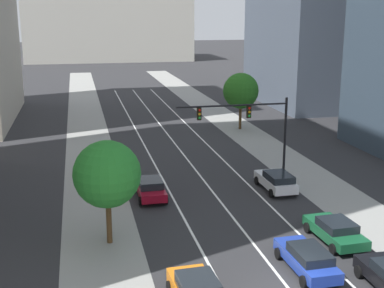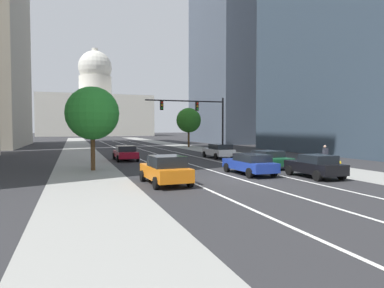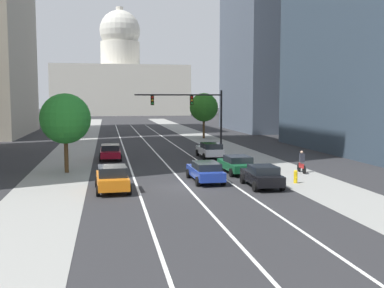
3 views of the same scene
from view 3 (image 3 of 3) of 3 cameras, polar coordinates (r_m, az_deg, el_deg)
The scene contains 18 objects.
ground_plane at distance 69.00m, azimuth -6.38°, elevation 0.92°, with size 400.00×400.00×0.00m, color #2B2B2D.
sidewalk_left at distance 63.93m, azimuth -13.78°, elevation 0.42°, with size 4.59×130.00×0.01m, color gray.
sidewalk_right at distance 65.27m, azimuth 1.51°, elevation 0.69°, with size 4.59×130.00×0.01m, color gray.
lane_stripe_left at distance 53.91m, azimuth -8.56°, elevation -0.42°, with size 0.16×90.00×0.01m, color white.
lane_stripe_center at distance 54.11m, azimuth -5.21°, elevation -0.36°, with size 0.16×90.00×0.01m, color white.
lane_stripe_right at distance 54.50m, azimuth -1.90°, elevation -0.30°, with size 0.16×90.00×0.01m, color white.
capitol_building at distance 163.08m, azimuth -8.90°, elevation 7.77°, with size 45.82×23.62×37.14m.
car_blue at distance 31.37m, azimuth 1.68°, elevation -3.39°, with size 2.02×4.71×1.39m.
car_white at distance 44.03m, azimuth 2.29°, elevation -0.72°, with size 2.08×4.52×1.47m.
car_green at distance 35.08m, azimuth 5.68°, elevation -2.50°, with size 2.26×4.64×1.35m.
car_orange at distance 28.61m, azimuth -9.92°, elevation -4.22°, with size 2.20×4.28×1.59m.
car_black at distance 29.75m, azimuth 8.73°, elevation -3.94°, with size 2.01×4.09×1.44m.
car_crimson at distance 43.46m, azimuth -10.16°, elevation -0.94°, with size 2.04×4.57×1.43m.
traffic_signal_mast at distance 46.65m, azimuth 0.21°, elevation 4.55°, with size 9.00×0.39×6.54m.
fire_hydrant at distance 31.62m, azimuth 12.81°, elevation -3.97°, with size 0.26×0.35×0.91m.
cyclist at distance 36.03m, azimuth 13.54°, elevation -2.19°, with size 0.37×1.70×1.72m.
street_tree_near_right at distance 65.50m, azimuth 1.49°, elevation 4.59°, with size 4.08×4.08×6.48m.
street_tree_mid_left at distance 36.22m, azimuth -15.54°, elevation 3.06°, with size 3.86×3.86×6.11m.
Camera 3 is at (-5.01, -28.58, 5.70)m, focal length 42.73 mm.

